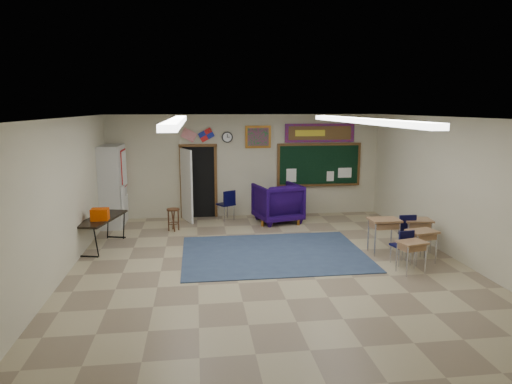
{
  "coord_description": "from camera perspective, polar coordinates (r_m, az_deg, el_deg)",
  "views": [
    {
      "loc": [
        -1.45,
        -8.77,
        3.2
      ],
      "look_at": [
        -0.1,
        1.5,
        1.27
      ],
      "focal_mm": 32.0,
      "sensor_mm": 36.0,
      "label": 1
    }
  ],
  "objects": [
    {
      "name": "student_chair_desk_b",
      "position": [
        10.54,
        18.78,
        -5.26
      ],
      "size": [
        0.43,
        0.43,
        0.86
      ],
      "primitive_type": null,
      "rotation": [
        0.0,
        0.0,
        0.0
      ],
      "color": "black",
      "rests_on": "floor"
    },
    {
      "name": "wall_clock",
      "position": [
        13.29,
        -3.62,
        6.86
      ],
      "size": [
        0.32,
        0.05,
        0.32
      ],
      "color": "black",
      "rests_on": "back_wall"
    },
    {
      "name": "student_desk_front_right",
      "position": [
        10.9,
        19.42,
        -4.88
      ],
      "size": [
        0.67,
        0.53,
        0.74
      ],
      "rotation": [
        0.0,
        0.0,
        -0.11
      ],
      "color": "#9A6C47",
      "rests_on": "floor"
    },
    {
      "name": "wingback_armchair",
      "position": [
        12.89,
        2.74,
        -1.34
      ],
      "size": [
        1.42,
        1.45,
        1.1
      ],
      "primitive_type": "imported",
      "rotation": [
        0.0,
        0.0,
        3.38
      ],
      "color": "#16053A",
      "rests_on": "floor"
    },
    {
      "name": "chalkboard",
      "position": [
        13.83,
        7.89,
        3.24
      ],
      "size": [
        2.55,
        0.14,
        1.3
      ],
      "color": "brown",
      "rests_on": "back_wall"
    },
    {
      "name": "storage_cabinet",
      "position": [
        12.99,
        -17.42,
        0.74
      ],
      "size": [
        0.59,
        1.25,
        2.2
      ],
      "color": "beige",
      "rests_on": "floor"
    },
    {
      "name": "wooden_stool",
      "position": [
        12.18,
        -10.28,
        -3.38
      ],
      "size": [
        0.33,
        0.33,
        0.59
      ],
      "color": "#4C2A16",
      "rests_on": "floor"
    },
    {
      "name": "student_desk_front_left",
      "position": [
        10.51,
        15.67,
        -5.09
      ],
      "size": [
        0.66,
        0.5,
        0.78
      ],
      "rotation": [
        0.0,
        0.0,
        0.01
      ],
      "color": "#9A6C47",
      "rests_on": "floor"
    },
    {
      "name": "wall_flags",
      "position": [
        13.23,
        -7.32,
        7.34
      ],
      "size": [
        1.16,
        0.06,
        0.7
      ],
      "primitive_type": null,
      "color": "red",
      "rests_on": "back_wall"
    },
    {
      "name": "student_chair_reading",
      "position": [
        13.11,
        -3.79,
        -1.63
      ],
      "size": [
        0.6,
        0.6,
        0.88
      ],
      "primitive_type": null,
      "rotation": [
        0.0,
        0.0,
        3.68
      ],
      "color": "black",
      "rests_on": "floor"
    },
    {
      "name": "ceiling",
      "position": [
        8.89,
        1.92,
        9.25
      ],
      "size": [
        8.0,
        9.0,
        0.04
      ],
      "primitive_type": "cube",
      "color": "silver",
      "rests_on": "back_wall"
    },
    {
      "name": "fluorescent_strips",
      "position": [
        8.89,
        1.92,
        8.86
      ],
      "size": [
        3.86,
        6.0,
        0.1
      ],
      "primitive_type": null,
      "color": "white",
      "rests_on": "ceiling"
    },
    {
      "name": "back_wall",
      "position": [
        13.45,
        -1.24,
        3.28
      ],
      "size": [
        8.0,
        0.04,
        3.0
      ],
      "primitive_type": "cube",
      "color": "beige",
      "rests_on": "floor"
    },
    {
      "name": "framed_art_print",
      "position": [
        13.38,
        0.26,
        6.9
      ],
      "size": [
        0.75,
        0.05,
        0.65
      ],
      "color": "#8F571B",
      "rests_on": "back_wall"
    },
    {
      "name": "left_wall",
      "position": [
        9.29,
        -23.29,
        -0.87
      ],
      "size": [
        0.04,
        9.0,
        3.0
      ],
      "primitive_type": "cube",
      "color": "beige",
      "rests_on": "floor"
    },
    {
      "name": "area_rug",
      "position": [
        10.22,
        2.2,
        -7.66
      ],
      "size": [
        4.0,
        3.0,
        0.02
      ],
      "primitive_type": "cube",
      "color": "#324560",
      "rests_on": "floor"
    },
    {
      "name": "right_wall",
      "position": [
        10.46,
        24.03,
        0.27
      ],
      "size": [
        0.04,
        9.0,
        3.0
      ],
      "primitive_type": "cube",
      "color": "beige",
      "rests_on": "floor"
    },
    {
      "name": "student_desk_back_right",
      "position": [
        10.16,
        19.96,
        -6.2
      ],
      "size": [
        0.65,
        0.53,
        0.69
      ],
      "rotation": [
        0.0,
        0.0,
        0.2
      ],
      "color": "#9A6C47",
      "rests_on": "floor"
    },
    {
      "name": "bulletin_board",
      "position": [
        13.75,
        7.99,
        7.32
      ],
      "size": [
        2.1,
        0.05,
        0.55
      ],
      "color": "#B8110F",
      "rests_on": "back_wall"
    },
    {
      "name": "student_chair_desk_a",
      "position": [
        9.92,
        17.7,
        -6.51
      ],
      "size": [
        0.44,
        0.44,
        0.75
      ],
      "primitive_type": null,
      "rotation": [
        0.0,
        0.0,
        3.32
      ],
      "color": "black",
      "rests_on": "floor"
    },
    {
      "name": "student_desk_back_left",
      "position": [
        9.49,
        18.85,
        -7.5
      ],
      "size": [
        0.61,
        0.51,
        0.63
      ],
      "rotation": [
        0.0,
        0.0,
        0.24
      ],
      "color": "#9A6C47",
      "rests_on": "floor"
    },
    {
      "name": "front_wall",
      "position": [
        4.82,
        10.69,
        -10.33
      ],
      "size": [
        8.0,
        0.04,
        3.0
      ],
      "primitive_type": "cube",
      "color": "beige",
      "rests_on": "floor"
    },
    {
      "name": "doorway",
      "position": [
        13.29,
        -7.61,
        1.18
      ],
      "size": [
        1.1,
        0.89,
        2.16
      ],
      "color": "black",
      "rests_on": "back_wall"
    },
    {
      "name": "folding_table",
      "position": [
        11.16,
        -18.66,
        -4.64
      ],
      "size": [
        0.95,
        1.78,
        0.96
      ],
      "rotation": [
        0.0,
        0.0,
        -0.24
      ],
      "color": "black",
      "rests_on": "floor"
    },
    {
      "name": "floor",
      "position": [
        9.44,
        1.81,
        -9.27
      ],
      "size": [
        9.0,
        9.0,
        0.0
      ],
      "primitive_type": "plane",
      "color": "tan",
      "rests_on": "ground"
    }
  ]
}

